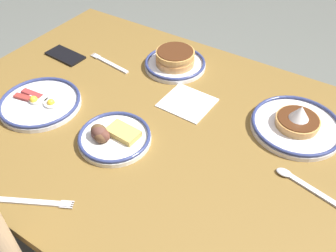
{
  "coord_description": "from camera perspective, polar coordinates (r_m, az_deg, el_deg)",
  "views": [
    {
      "loc": [
        -0.45,
        0.64,
        1.45
      ],
      "look_at": [
        -0.05,
        0.02,
        0.76
      ],
      "focal_mm": 38.8,
      "sensor_mm": 36.0,
      "label": 1
    }
  ],
  "objects": [
    {
      "name": "fork_near",
      "position": [
        1.33,
        -9.22,
        9.72
      ],
      "size": [
        0.18,
        0.04,
        0.01
      ],
      "color": "silver",
      "rests_on": "dining_table"
    },
    {
      "name": "plate_near_main",
      "position": [
        1.1,
        19.55,
        0.28
      ],
      "size": [
        0.26,
        0.26,
        0.08
      ],
      "color": "white",
      "rests_on": "dining_table"
    },
    {
      "name": "paper_napkin",
      "position": [
        1.14,
        3.06,
        3.67
      ],
      "size": [
        0.15,
        0.14,
        0.0
      ],
      "primitive_type": "cube",
      "rotation": [
        0.0,
        0.0,
        -0.03
      ],
      "color": "white",
      "rests_on": "dining_table"
    },
    {
      "name": "ground_plane",
      "position": [
        1.65,
        -1.02,
        -18.55
      ],
      "size": [
        6.0,
        6.0,
        0.0
      ],
      "primitive_type": "plane",
      "color": "#62665D"
    },
    {
      "name": "plate_far_companion",
      "position": [
        1.01,
        -8.74,
        -1.64
      ],
      "size": [
        0.2,
        0.2,
        0.05
      ],
      "color": "white",
      "rests_on": "dining_table"
    },
    {
      "name": "dining_table",
      "position": [
        1.14,
        -1.41,
        -3.34
      ],
      "size": [
        1.36,
        0.94,
        0.73
      ],
      "color": "brown",
      "rests_on": "ground_plane"
    },
    {
      "name": "fork_far",
      "position": [
        0.93,
        -20.4,
        -11.14
      ],
      "size": [
        0.18,
        0.11,
        0.01
      ],
      "color": "silver",
      "rests_on": "dining_table"
    },
    {
      "name": "plate_far_side",
      "position": [
        1.19,
        -19.42,
        3.49
      ],
      "size": [
        0.25,
        0.25,
        0.04
      ],
      "color": "white",
      "rests_on": "dining_table"
    },
    {
      "name": "tea_spoon",
      "position": [
        0.97,
        20.47,
        -8.67
      ],
      "size": [
        0.2,
        0.06,
        0.01
      ],
      "color": "silver",
      "rests_on": "dining_table"
    },
    {
      "name": "plate_center_pancakes",
      "position": [
        1.29,
        1.13,
        10.18
      ],
      "size": [
        0.21,
        0.21,
        0.06
      ],
      "color": "white",
      "rests_on": "dining_table"
    },
    {
      "name": "cell_phone",
      "position": [
        1.41,
        -15.85,
        10.61
      ],
      "size": [
        0.15,
        0.08,
        0.01
      ],
      "primitive_type": "cube",
      "rotation": [
        0.0,
        0.0,
        -0.06
      ],
      "color": "black",
      "rests_on": "dining_table"
    }
  ]
}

